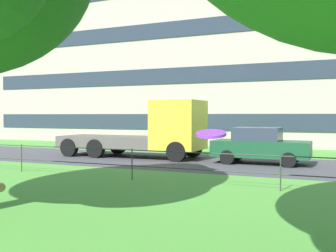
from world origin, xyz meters
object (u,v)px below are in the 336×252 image
Objects in this scene: frisbee at (211,134)px; apartment_building_background at (198,63)px; car_dark_green_left at (260,145)px; flatbed_truck_right at (151,133)px.

apartment_building_background is (-10.77, 29.71, 4.70)m from frisbee.
car_dark_green_left is at bearing -61.94° from apartment_building_background.
apartment_building_background reaches higher than flatbed_truck_right.
flatbed_truck_right is at bearing 177.36° from car_dark_green_left.
frisbee is 13.90m from car_dark_green_left.
flatbed_truck_right is 5.33m from car_dark_green_left.
apartment_building_background is (-8.55, 16.03, 5.81)m from car_dark_green_left.
flatbed_truck_right reaches higher than car_dark_green_left.
apartment_building_background is at bearing 118.06° from car_dark_green_left.
flatbed_truck_right is 16.99m from apartment_building_background.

